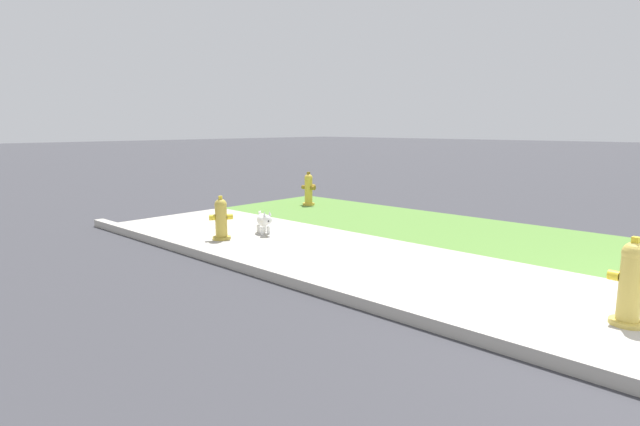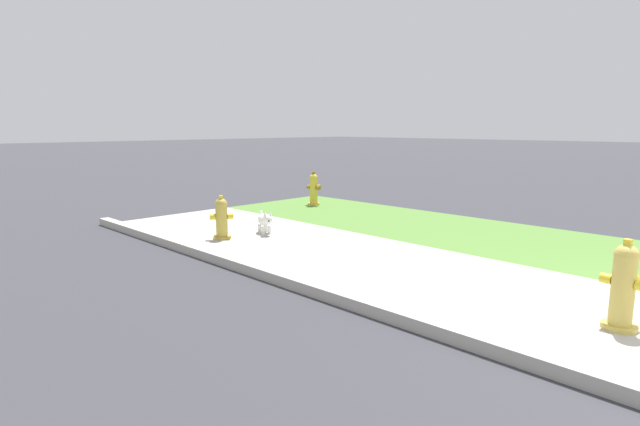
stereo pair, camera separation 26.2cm
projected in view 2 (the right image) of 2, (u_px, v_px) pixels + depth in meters
name	position (u px, v px, depth m)	size (l,w,h in m)	color
fire_hydrant_near_corner	(623.00, 286.00, 4.25)	(0.37, 0.34, 0.80)	gold
fire_hydrant_mid_block	(314.00, 189.00, 11.07)	(0.36, 0.32, 0.75)	gold
fire_hydrant_by_grass_verge	(222.00, 218.00, 7.74)	(0.33, 0.36, 0.69)	gold
small_white_dog	(265.00, 220.00, 8.12)	(0.47, 0.32, 0.41)	white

